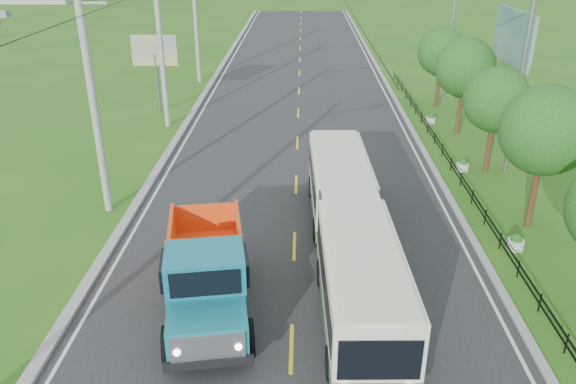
{
  "coord_description": "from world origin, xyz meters",
  "views": [
    {
      "loc": [
        0.23,
        -13.15,
        11.18
      ],
      "look_at": [
        -0.27,
        6.97,
        1.9
      ],
      "focal_mm": 35.0,
      "sensor_mm": 36.0,
      "label": 1
    }
  ],
  "objects_px": {
    "planter_near": "(516,243)",
    "billboard_left": "(155,56)",
    "pole_mid": "(161,45)",
    "streetlight_far": "(449,31)",
    "tree_third": "(545,134)",
    "streetlight_mid": "(518,77)",
    "tree_fourth": "(496,103)",
    "dump_truck": "(206,270)",
    "bus": "(349,225)",
    "planter_mid": "(463,165)",
    "pole_near": "(93,98)",
    "tree_fifth": "(465,70)",
    "tree_back": "(442,54)",
    "pole_far": "(196,18)",
    "billboard_right": "(512,45)",
    "planter_far": "(431,119)"
  },
  "relations": [
    {
      "from": "planter_mid",
      "to": "bus",
      "type": "height_order",
      "value": "bus"
    },
    {
      "from": "pole_near",
      "to": "planter_near",
      "type": "bearing_deg",
      "value": -10.09
    },
    {
      "from": "tree_third",
      "to": "streetlight_mid",
      "type": "height_order",
      "value": "streetlight_mid"
    },
    {
      "from": "tree_fourth",
      "to": "bus",
      "type": "xyz_separation_m",
      "value": [
        -7.87,
        -9.4,
        -1.93
      ]
    },
    {
      "from": "tree_fourth",
      "to": "tree_back",
      "type": "distance_m",
      "value": 12.0
    },
    {
      "from": "pole_near",
      "to": "planter_near",
      "type": "xyz_separation_m",
      "value": [
        16.86,
        -3.0,
        -4.81
      ]
    },
    {
      "from": "pole_near",
      "to": "tree_fourth",
      "type": "bearing_deg",
      "value": 15.84
    },
    {
      "from": "pole_mid",
      "to": "planter_mid",
      "type": "height_order",
      "value": "pole_mid"
    },
    {
      "from": "pole_near",
      "to": "tree_back",
      "type": "xyz_separation_m",
      "value": [
        18.12,
        17.14,
        -1.44
      ]
    },
    {
      "from": "pole_far",
      "to": "billboard_left",
      "type": "xyz_separation_m",
      "value": [
        -1.24,
        -9.0,
        -1.23
      ]
    },
    {
      "from": "tree_fifth",
      "to": "pole_far",
      "type": "bearing_deg",
      "value": 144.64
    },
    {
      "from": "streetlight_far",
      "to": "planter_near",
      "type": "relative_size",
      "value": 13.54
    },
    {
      "from": "bus",
      "to": "dump_truck",
      "type": "height_order",
      "value": "bus"
    },
    {
      "from": "tree_fourth",
      "to": "bus",
      "type": "relative_size",
      "value": 0.38
    },
    {
      "from": "tree_third",
      "to": "tree_fourth",
      "type": "height_order",
      "value": "tree_third"
    },
    {
      "from": "bus",
      "to": "planter_mid",
      "type": "bearing_deg",
      "value": 52.72
    },
    {
      "from": "tree_fifth",
      "to": "streetlight_far",
      "type": "height_order",
      "value": "streetlight_far"
    },
    {
      "from": "streetlight_far",
      "to": "pole_near",
      "type": "bearing_deg",
      "value": -134.86
    },
    {
      "from": "pole_near",
      "to": "tree_fourth",
      "type": "height_order",
      "value": "pole_near"
    },
    {
      "from": "pole_mid",
      "to": "tree_fourth",
      "type": "height_order",
      "value": "pole_mid"
    },
    {
      "from": "pole_far",
      "to": "billboard_right",
      "type": "distance_m",
      "value": 24.33
    },
    {
      "from": "pole_near",
      "to": "tree_fifth",
      "type": "bearing_deg",
      "value": 31.59
    },
    {
      "from": "tree_third",
      "to": "planter_mid",
      "type": "height_order",
      "value": "tree_third"
    },
    {
      "from": "tree_fifth",
      "to": "bus",
      "type": "bearing_deg",
      "value": -117.07
    },
    {
      "from": "tree_fourth",
      "to": "dump_truck",
      "type": "height_order",
      "value": "tree_fourth"
    },
    {
      "from": "planter_near",
      "to": "tree_fourth",
      "type": "bearing_deg",
      "value": 81.23
    },
    {
      "from": "planter_mid",
      "to": "tree_fourth",
      "type": "bearing_deg",
      "value": 6.39
    },
    {
      "from": "streetlight_far",
      "to": "pole_mid",
      "type": "bearing_deg",
      "value": -159.68
    },
    {
      "from": "bus",
      "to": "tree_back",
      "type": "bearing_deg",
      "value": 68.07
    },
    {
      "from": "streetlight_mid",
      "to": "planter_far",
      "type": "relative_size",
      "value": 13.54
    },
    {
      "from": "pole_mid",
      "to": "billboard_left",
      "type": "distance_m",
      "value": 3.47
    },
    {
      "from": "tree_fourth",
      "to": "tree_fifth",
      "type": "distance_m",
      "value": 6.01
    },
    {
      "from": "tree_fifth",
      "to": "dump_truck",
      "type": "xyz_separation_m",
      "value": [
        -12.58,
        -18.37,
        -2.3
      ]
    },
    {
      "from": "tree_back",
      "to": "billboard_right",
      "type": "distance_m",
      "value": 6.82
    },
    {
      "from": "pole_mid",
      "to": "tree_fourth",
      "type": "bearing_deg",
      "value": -20.74
    },
    {
      "from": "planter_far",
      "to": "billboard_left",
      "type": "distance_m",
      "value": 18.56
    },
    {
      "from": "planter_near",
      "to": "planter_mid",
      "type": "bearing_deg",
      "value": 90.0
    },
    {
      "from": "pole_near",
      "to": "tree_back",
      "type": "bearing_deg",
      "value": 43.41
    },
    {
      "from": "tree_fourth",
      "to": "tree_fifth",
      "type": "relative_size",
      "value": 0.93
    },
    {
      "from": "pole_near",
      "to": "streetlight_mid",
      "type": "distance_m",
      "value": 19.56
    },
    {
      "from": "pole_mid",
      "to": "dump_truck",
      "type": "relative_size",
      "value": 1.46
    },
    {
      "from": "tree_fifth",
      "to": "bus",
      "type": "xyz_separation_m",
      "value": [
        -7.87,
        -15.4,
        -2.19
      ]
    },
    {
      "from": "streetlight_far",
      "to": "planter_far",
      "type": "height_order",
      "value": "streetlight_far"
    },
    {
      "from": "planter_near",
      "to": "planter_mid",
      "type": "xyz_separation_m",
      "value": [
        0.0,
        8.0,
        0.0
      ]
    },
    {
      "from": "pole_near",
      "to": "tree_fifth",
      "type": "relative_size",
      "value": 1.72
    },
    {
      "from": "planter_near",
      "to": "billboard_left",
      "type": "bearing_deg",
      "value": 135.16
    },
    {
      "from": "streetlight_mid",
      "to": "planter_near",
      "type": "height_order",
      "value": "streetlight_mid"
    },
    {
      "from": "streetlight_far",
      "to": "planter_near",
      "type": "distance_m",
      "value": 22.57
    },
    {
      "from": "tree_fifth",
      "to": "planter_mid",
      "type": "height_order",
      "value": "tree_fifth"
    },
    {
      "from": "tree_back",
      "to": "planter_near",
      "type": "relative_size",
      "value": 8.21
    }
  ]
}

